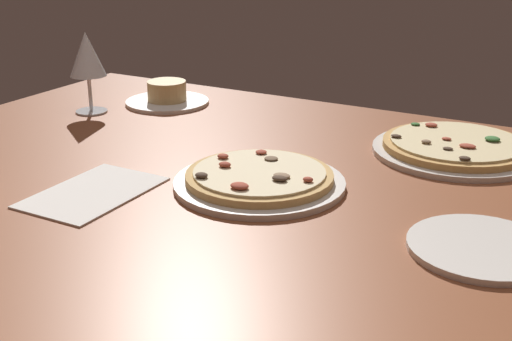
# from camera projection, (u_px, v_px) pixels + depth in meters

# --- Properties ---
(dining_table) EXTENTS (1.50, 1.10, 0.04)m
(dining_table) POSITION_uv_depth(u_px,v_px,m) (252.00, 203.00, 1.08)
(dining_table) COLOR brown
(dining_table) RESTS_ON ground
(pizza_main) EXTENTS (0.27, 0.27, 0.03)m
(pizza_main) POSITION_uv_depth(u_px,v_px,m) (259.00, 179.00, 1.09)
(pizza_main) COLOR silver
(pizza_main) RESTS_ON dining_table
(pizza_side) EXTENTS (0.30, 0.30, 0.03)m
(pizza_side) POSITION_uv_depth(u_px,v_px,m) (456.00, 147.00, 1.23)
(pizza_side) COLOR silver
(pizza_side) RESTS_ON dining_table
(ramekin_on_saucer) EXTENTS (0.19, 0.19, 0.05)m
(ramekin_on_saucer) POSITION_uv_depth(u_px,v_px,m) (167.00, 96.00, 1.56)
(ramekin_on_saucer) COLOR white
(ramekin_on_saucer) RESTS_ON dining_table
(wine_glass_near) EXTENTS (0.08, 0.08, 0.17)m
(wine_glass_near) POSITION_uv_depth(u_px,v_px,m) (87.00, 57.00, 1.45)
(wine_glass_near) COLOR silver
(wine_glass_near) RESTS_ON dining_table
(side_plate) EXTENTS (0.19, 0.19, 0.01)m
(side_plate) POSITION_uv_depth(u_px,v_px,m) (482.00, 247.00, 0.88)
(side_plate) COLOR silver
(side_plate) RESTS_ON dining_table
(paper_menu) EXTENTS (0.14, 0.21, 0.00)m
(paper_menu) POSITION_uv_depth(u_px,v_px,m) (93.00, 192.00, 1.06)
(paper_menu) COLOR white
(paper_menu) RESTS_ON dining_table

